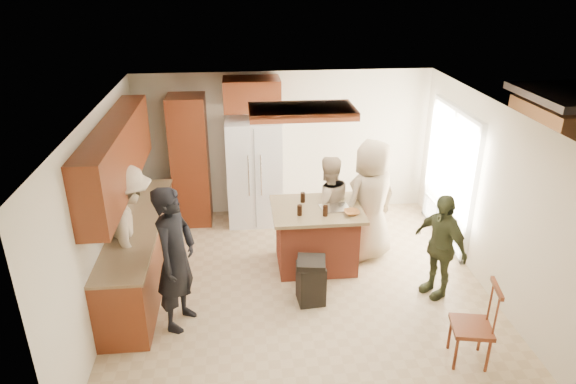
{
  "coord_description": "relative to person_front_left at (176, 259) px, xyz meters",
  "views": [
    {
      "loc": [
        -0.78,
        -5.89,
        4.09
      ],
      "look_at": [
        -0.12,
        0.68,
        1.15
      ],
      "focal_mm": 32.0,
      "sensor_mm": 36.0,
      "label": 1
    }
  ],
  "objects": [
    {
      "name": "refrigerator",
      "position": [
        1.03,
        2.71,
        -0.02
      ],
      "size": [
        0.9,
        0.76,
        1.8
      ],
      "color": "white",
      "rests_on": "ground"
    },
    {
      "name": "kitchen_island",
      "position": [
        1.86,
        1.17,
        -0.44
      ],
      "size": [
        1.28,
        1.03,
        0.93
      ],
      "color": "#A7432B",
      "rests_on": "ground"
    },
    {
      "name": "trash_bin",
      "position": [
        1.66,
        0.27,
        -0.6
      ],
      "size": [
        0.41,
        0.41,
        0.63
      ],
      "color": "black",
      "rests_on": "ground"
    },
    {
      "name": "person_side_right",
      "position": [
        3.36,
        0.3,
        -0.19
      ],
      "size": [
        0.76,
        0.96,
        1.46
      ],
      "primitive_type": "imported",
      "rotation": [
        0.0,
        0.0,
        -1.13
      ],
      "color": "#3A4025",
      "rests_on": "ground"
    },
    {
      "name": "person_front_left",
      "position": [
        0.0,
        0.0,
        0.0
      ],
      "size": [
        0.7,
        0.8,
        1.83
      ],
      "primitive_type": "imported",
      "rotation": [
        0.0,
        0.0,
        1.2
      ],
      "color": "black",
      "rests_on": "ground"
    },
    {
      "name": "person_behind_left",
      "position": [
        2.08,
        1.53,
        -0.13
      ],
      "size": [
        0.85,
        0.64,
        1.57
      ],
      "primitive_type": "imported",
      "rotation": [
        0.0,
        0.0,
        3.38
      ],
      "color": "tan",
      "rests_on": "ground"
    },
    {
      "name": "room_shell",
      "position": [
        5.95,
        2.23,
        -0.05
      ],
      "size": [
        8.0,
        5.2,
        5.0
      ],
      "color": "tan",
      "rests_on": "ground"
    },
    {
      "name": "spindle_chair",
      "position": [
        3.27,
        -1.0,
        -0.46
      ],
      "size": [
        0.49,
        0.49,
        0.99
      ],
      "color": "maroon",
      "rests_on": "ground"
    },
    {
      "name": "person_counter",
      "position": [
        -0.65,
        0.74,
        -0.0
      ],
      "size": [
        0.83,
        1.28,
        1.82
      ],
      "primitive_type": "imported",
      "rotation": [
        0.0,
        0.0,
        1.83
      ],
      "color": "tan",
      "rests_on": "ground"
    },
    {
      "name": "back_wall_units",
      "position": [
        0.25,
        2.79,
        0.46
      ],
      "size": [
        1.8,
        0.6,
        2.45
      ],
      "color": "maroon",
      "rests_on": "ground"
    },
    {
      "name": "person_behind_right",
      "position": [
        2.69,
        1.35,
        0.01
      ],
      "size": [
        1.07,
        0.92,
        1.84
      ],
      "primitive_type": "imported",
      "rotation": [
        0.0,
        0.0,
        3.6
      ],
      "color": "tan",
      "rests_on": "ground"
    },
    {
      "name": "island_items",
      "position": [
        2.08,
        1.08,
        0.05
      ],
      "size": [
        0.87,
        0.7,
        0.15
      ],
      "color": "silver",
      "rests_on": "kitchen_island"
    },
    {
      "name": "left_cabinetry",
      "position": [
        -0.66,
        0.99,
        0.04
      ],
      "size": [
        0.64,
        3.0,
        2.3
      ],
      "color": "maroon",
      "rests_on": "ground"
    }
  ]
}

